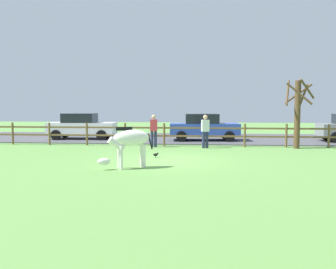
{
  "coord_description": "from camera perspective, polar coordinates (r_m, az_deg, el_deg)",
  "views": [
    {
      "loc": [
        1.36,
        -14.15,
        2.18
      ],
      "look_at": [
        -0.11,
        0.64,
        0.96
      ],
      "focal_mm": 40.04,
      "sensor_mm": 36.0,
      "label": 1
    }
  ],
  "objects": [
    {
      "name": "zebra",
      "position": [
        12.69,
        -5.95,
        -1.01
      ],
      "size": [
        1.76,
        1.14,
        1.41
      ],
      "color": "white",
      "rests_on": "ground_plane"
    },
    {
      "name": "crow_on_grass",
      "position": [
        15.23,
        -1.87,
        -3.07
      ],
      "size": [
        0.21,
        0.1,
        0.2
      ],
      "color": "black",
      "rests_on": "ground_plane"
    },
    {
      "name": "visitor_left_of_tree",
      "position": [
        18.81,
        -2.19,
        0.8
      ],
      "size": [
        0.39,
        0.27,
        1.64
      ],
      "color": "#232847",
      "rests_on": "ground_plane"
    },
    {
      "name": "visitor_right_of_tree",
      "position": [
        18.49,
        5.7,
        0.71
      ],
      "size": [
        0.41,
        0.31,
        1.64
      ],
      "color": "#232847",
      "rests_on": "ground_plane"
    },
    {
      "name": "parking_asphalt",
      "position": [
        23.59,
        2.33,
        -0.56
      ],
      "size": [
        28.0,
        7.4,
        0.05
      ],
      "primitive_type": "cube",
      "color": "#47474C",
      "rests_on": "ground_plane"
    },
    {
      "name": "ground_plane",
      "position": [
        14.38,
        0.17,
        -4.03
      ],
      "size": [
        60.0,
        60.0,
        0.0
      ],
      "primitive_type": "plane",
      "color": "#5B8C42"
    },
    {
      "name": "bare_tree",
      "position": [
        19.29,
        19.13,
        3.52
      ],
      "size": [
        1.48,
        1.6,
        3.36
      ],
      "color": "#513A23",
      "rests_on": "ground_plane"
    },
    {
      "name": "parked_car_white",
      "position": [
        23.4,
        -13.0,
        1.29
      ],
      "size": [
        4.09,
        2.07,
        1.56
      ],
      "color": "white",
      "rests_on": "parking_asphalt"
    },
    {
      "name": "parked_car_blue",
      "position": [
        21.95,
        5.43,
        1.17
      ],
      "size": [
        4.13,
        2.16,
        1.56
      ],
      "color": "#2D4CAD",
      "rests_on": "parking_asphalt"
    },
    {
      "name": "paddock_fence",
      "position": [
        19.32,
        -0.59,
        0.23
      ],
      "size": [
        20.63,
        0.11,
        1.18
      ],
      "color": "brown",
      "rests_on": "ground_plane"
    }
  ]
}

